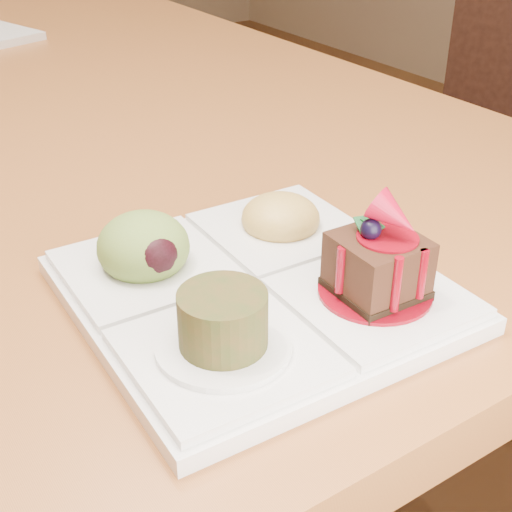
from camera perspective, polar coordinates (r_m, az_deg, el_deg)
ground at (r=1.49m, az=-18.57°, el=-14.96°), size 6.00×6.00×0.00m
sampler_plate at (r=0.47m, az=-0.34°, el=-1.64°), size 0.24×0.24×0.09m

